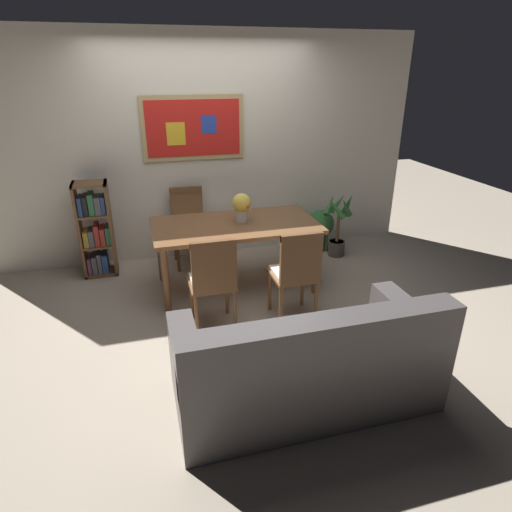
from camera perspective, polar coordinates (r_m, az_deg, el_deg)
The scene contains 11 objects.
ground_plane at distance 4.45m, azimuth -3.03°, elevation -6.14°, with size 12.00×12.00×0.00m, color tan.
wall_back_with_painting at distance 5.32m, azimuth -6.80°, elevation 13.76°, with size 5.20×0.14×2.60m.
dining_table at distance 4.51m, azimuth -2.73°, elevation 3.29°, with size 1.69×0.90×0.72m.
dining_chair_far_left at distance 5.22m, azimuth -8.87°, elevation 4.73°, with size 0.40×0.41×0.91m.
dining_chair_near_right at distance 3.92m, azimuth 5.34°, elevation -1.69°, with size 0.40×0.41×0.91m.
dining_chair_near_left at distance 3.78m, azimuth -5.71°, elevation -2.74°, with size 0.40×0.41×0.91m.
leather_couch at distance 3.11m, azimuth 6.59°, elevation -14.15°, with size 1.80×0.84×0.84m.
bookshelf at distance 5.17m, azimuth -20.26°, elevation 3.07°, with size 0.36×0.28×1.07m.
potted_ivy at distance 5.68m, azimuth 8.41°, elevation 3.76°, with size 0.35×0.35×0.52m.
potted_palm at distance 5.47m, azimuth 10.74°, elevation 3.90°, with size 0.37×0.41×0.84m.
flower_vase at distance 4.49m, azimuth -1.89°, elevation 6.63°, with size 0.20×0.20×0.30m.
Camera 1 is at (-0.80, -3.77, 2.21)m, focal length 30.46 mm.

